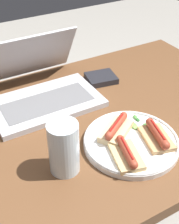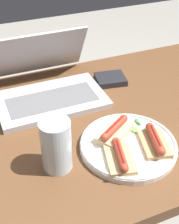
# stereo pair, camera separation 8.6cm
# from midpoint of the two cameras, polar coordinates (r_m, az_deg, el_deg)

# --- Properties ---
(desk) EXTENTS (1.30, 0.71, 0.78)m
(desk) POSITION_cam_midpoint_polar(r_m,az_deg,el_deg) (0.96, -6.81, -7.34)
(desk) COLOR brown
(desk) RESTS_ON ground_plane
(laptop) EXTENTS (0.34, 0.31, 0.19)m
(laptop) POSITION_cam_midpoint_polar(r_m,az_deg,el_deg) (1.02, -11.61, 4.05)
(laptop) COLOR #B7B7BC
(laptop) RESTS_ON desk
(plate) EXTENTS (0.26, 0.26, 0.02)m
(plate) POSITION_cam_midpoint_polar(r_m,az_deg,el_deg) (0.84, 4.72, -5.53)
(plate) COLOR white
(plate) RESTS_ON desk
(sausage_toast_left) EXTENTS (0.13, 0.11, 0.04)m
(sausage_toast_left) POSITION_cam_midpoint_polar(r_m,az_deg,el_deg) (0.84, 2.01, -3.27)
(sausage_toast_left) COLOR #D6B784
(sausage_toast_left) RESTS_ON plate
(sausage_toast_middle) EXTENTS (0.09, 0.12, 0.04)m
(sausage_toast_middle) POSITION_cam_midpoint_polar(r_m,az_deg,el_deg) (0.84, 9.37, -4.44)
(sausage_toast_middle) COLOR tan
(sausage_toast_middle) RESTS_ON plate
(sausage_toast_right) EXTENTS (0.09, 0.12, 0.04)m
(sausage_toast_right) POSITION_cam_midpoint_polar(r_m,az_deg,el_deg) (0.78, 3.62, -7.83)
(sausage_toast_right) COLOR tan
(sausage_toast_right) RESTS_ON plate
(salad_pile) EXTENTS (0.06, 0.08, 0.01)m
(salad_pile) POSITION_cam_midpoint_polar(r_m,az_deg,el_deg) (0.88, 6.70, -2.61)
(salad_pile) COLOR #709E4C
(salad_pile) RESTS_ON plate
(drinking_glass) EXTENTS (0.07, 0.07, 0.14)m
(drinking_glass) POSITION_cam_midpoint_polar(r_m,az_deg,el_deg) (0.74, -8.06, -6.64)
(drinking_glass) COLOR silver
(drinking_glass) RESTS_ON desk
(external_drive) EXTENTS (0.11, 0.10, 0.02)m
(external_drive) POSITION_cam_midpoint_polar(r_m,az_deg,el_deg) (1.11, -0.10, 6.14)
(external_drive) COLOR #232328
(external_drive) RESTS_ON desk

